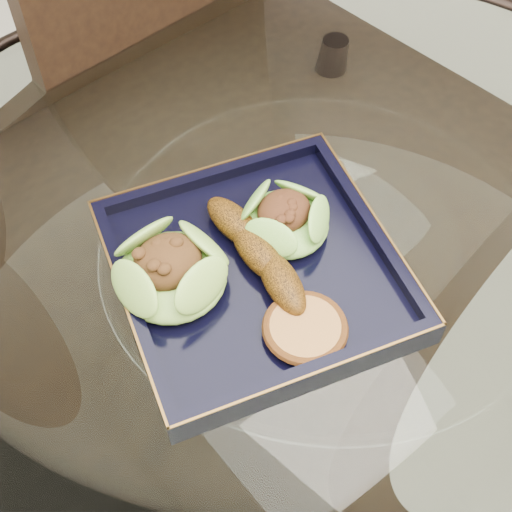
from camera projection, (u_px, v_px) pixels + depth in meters
ground at (289, 507)px, 1.34m from camera, size 4.00×4.00×0.00m
dining_table at (308, 356)px, 0.86m from camera, size 1.13×1.13×0.77m
dining_chair at (239, 146)px, 1.07m from camera, size 0.50×0.50×1.07m
navy_plate at (256, 273)px, 0.72m from camera, size 0.34×0.34×0.02m
lettuce_wrap_left at (171, 273)px, 0.68m from camera, size 0.14×0.14×0.04m
lettuce_wrap_right at (285, 220)px, 0.72m from camera, size 0.10×0.10×0.03m
roasted_plantain at (257, 252)px, 0.70m from camera, size 0.05×0.16×0.03m
crumb_patty at (305, 329)px, 0.66m from camera, size 0.09×0.09×0.01m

